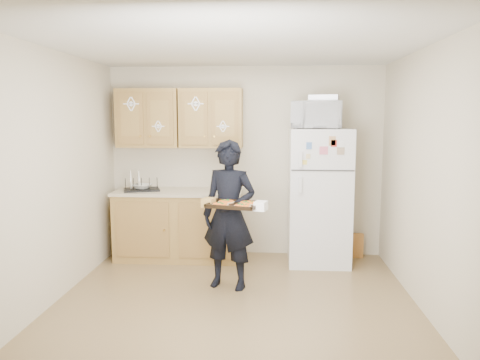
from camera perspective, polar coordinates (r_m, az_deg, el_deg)
name	(u,v)px	position (r m, az deg, el deg)	size (l,w,h in m)	color
floor	(235,304)	(4.80, -0.64, -14.89)	(3.60, 3.60, 0.00)	olive
ceiling	(234,45)	(4.48, -0.69, 16.15)	(3.60, 3.60, 0.00)	silver
wall_back	(245,162)	(6.25, 0.66, 2.26)	(3.60, 0.04, 2.50)	beige
wall_front	(210,220)	(2.70, -3.72, -4.94)	(3.60, 0.04, 2.50)	beige
wall_left	(52,178)	(4.95, -21.93, 0.27)	(0.04, 3.60, 2.50)	beige
wall_right	(427,181)	(4.68, 21.87, -0.12)	(0.04, 3.60, 2.50)	beige
refrigerator	(319,197)	(5.96, 9.61, -2.00)	(0.75, 0.70, 1.70)	white
base_cabinet	(179,226)	(6.18, -7.46, -5.58)	(1.60, 0.60, 0.86)	olive
countertop	(178,192)	(6.09, -7.53, -1.46)	(1.64, 0.64, 0.04)	beige
upper_cab_left	(149,118)	(6.24, -11.07, 7.40)	(0.80, 0.33, 0.75)	olive
upper_cab_right	(211,118)	(6.08, -3.52, 7.52)	(0.80, 0.33, 0.75)	olive
cereal_box	(355,245)	(6.41, 13.89, -7.75)	(0.20, 0.07, 0.32)	gold
person	(229,215)	(5.02, -1.35, -4.26)	(0.58, 0.38, 1.60)	black
baking_tray	(234,205)	(4.70, -0.72, -3.09)	(0.50, 0.37, 0.04)	black
pizza_front_left	(220,204)	(4.66, -2.42, -2.96)	(0.17, 0.17, 0.02)	orange
pizza_front_right	(242,206)	(4.58, 0.29, -3.14)	(0.17, 0.17, 0.02)	orange
pizza_back_left	(226,201)	(4.81, -1.69, -2.62)	(0.17, 0.17, 0.02)	orange
pizza_back_right	(248,203)	(4.74, 0.95, -2.78)	(0.17, 0.17, 0.02)	orange
microwave	(317,115)	(5.82, 9.33, 7.84)	(0.60, 0.41, 0.33)	white
foil_pan	(324,98)	(5.86, 10.19, 9.80)	(0.35, 0.24, 0.07)	silver
dish_rack	(141,183)	(6.17, -11.92, -0.42)	(0.45, 0.33, 0.18)	black
bowl	(142,186)	(6.17, -11.84, -0.76)	(0.24, 0.24, 0.06)	silver
soap_bottle	(230,184)	(5.86, -1.18, -0.52)	(0.09, 0.10, 0.21)	white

